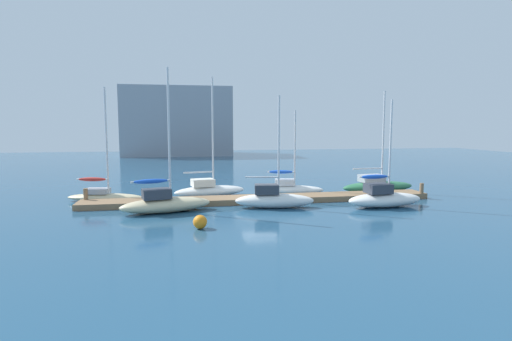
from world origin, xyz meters
name	(u,v)px	position (x,y,z in m)	size (l,w,h in m)	color
ground_plane	(261,202)	(0.00, 0.00, 0.00)	(120.00, 120.00, 0.00)	navy
dock_pier	(261,199)	(0.00, 0.00, 0.19)	(24.40, 2.05, 0.39)	#846647
dock_piling_near_end	(86,197)	(-11.80, 0.88, 0.57)	(0.28, 0.28, 1.15)	#846647
dock_piling_far_end	(421,191)	(11.80, -0.88, 0.57)	(0.28, 0.28, 1.15)	#846647
sailboat_0	(104,195)	(-10.92, 2.23, 0.48)	(5.51, 2.49, 7.97)	beige
sailboat_1	(165,202)	(-6.50, -2.30, 0.64)	(5.81, 2.94, 8.81)	beige
sailboat_2	(209,189)	(-3.45, 2.78, 0.57)	(5.64, 2.79, 8.90)	white
sailboat_3	(274,199)	(0.41, -2.17, 0.61)	(5.28, 2.14, 7.23)	white
sailboat_4	(290,188)	(2.81, 2.62, 0.54)	(5.18, 2.35, 6.48)	white
sailboat_5	(384,197)	(7.61, -3.19, 0.63)	(5.25, 2.04, 7.00)	white
sailboat_6	(377,185)	(9.98, 2.35, 0.58)	(6.33, 2.32, 8.06)	#2D7047
mooring_buoy_orange	(200,222)	(-4.52, -6.69, 0.36)	(0.73, 0.73, 0.73)	orange
harbor_building_distant	(178,122)	(-6.28, 48.26, 6.07)	(19.08, 11.82, 12.14)	#9399A3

